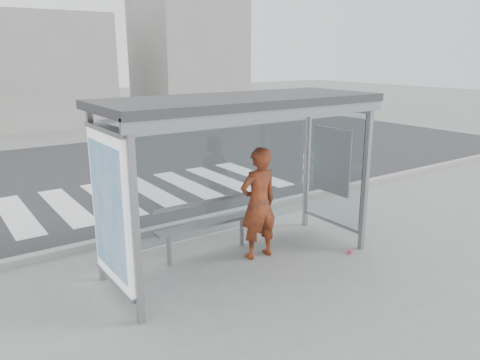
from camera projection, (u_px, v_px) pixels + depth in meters
The scene contains 10 objects.
ground at pixel (241, 263), 7.43m from camera, with size 80.00×80.00×0.00m, color slate.
road at pixel (97, 174), 12.97m from camera, with size 30.00×10.00×0.01m, color #252527.
curb at pixel (183, 224), 8.96m from camera, with size 30.00×0.18×0.12m, color gray.
crosswalk at pixel (151, 192), 11.27m from camera, with size 6.55×3.00×0.00m.
bus_shelter at pixel (218, 142), 6.76m from camera, with size 4.25×1.65×2.62m.
building_center at pixel (12, 71), 21.04m from camera, with size 8.00×5.00×5.00m, color gray.
building_right at pixel (188, 49), 25.75m from camera, with size 5.00×5.00×7.00m, color gray.
person at pixel (258, 203), 7.44m from camera, with size 0.66×0.44×1.82m, color orange.
bench at pixel (206, 224), 7.59m from camera, with size 1.78×0.22×0.92m.
soda_can at pixel (350, 251), 7.79m from camera, with size 0.06×0.06×0.12m, color #E54367.
Camera 1 is at (-3.92, -5.59, 3.20)m, focal length 35.00 mm.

